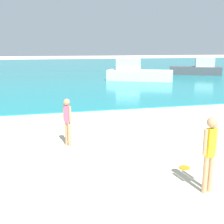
{
  "coord_description": "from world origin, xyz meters",
  "views": [
    {
      "loc": [
        -1.7,
        -0.22,
        3.01
      ],
      "look_at": [
        0.47,
        8.47,
        0.92
      ],
      "focal_mm": 44.83,
      "sensor_mm": 36.0,
      "label": 1
    }
  ],
  "objects_px": {
    "boat_near": "(137,73)",
    "boat_far": "(197,69)",
    "person_standing": "(210,151)",
    "person_distant": "(67,119)",
    "frisbee": "(185,168)"
  },
  "relations": [
    {
      "from": "person_standing",
      "to": "person_distant",
      "type": "relative_size",
      "value": 1.1
    },
    {
      "from": "boat_near",
      "to": "boat_far",
      "type": "xyz_separation_m",
      "value": [
        8.1,
        3.55,
        -0.05
      ]
    },
    {
      "from": "person_distant",
      "to": "boat_far",
      "type": "distance_m",
      "value": 24.88
    },
    {
      "from": "person_standing",
      "to": "frisbee",
      "type": "height_order",
      "value": "person_standing"
    },
    {
      "from": "boat_near",
      "to": "boat_far",
      "type": "height_order",
      "value": "boat_near"
    },
    {
      "from": "person_standing",
      "to": "boat_near",
      "type": "distance_m",
      "value": 19.97
    },
    {
      "from": "frisbee",
      "to": "boat_far",
      "type": "distance_m",
      "value": 25.31
    },
    {
      "from": "person_standing",
      "to": "frisbee",
      "type": "relative_size",
      "value": 6.03
    },
    {
      "from": "person_distant",
      "to": "boat_far",
      "type": "xyz_separation_m",
      "value": [
        15.79,
        19.23,
        -0.15
      ]
    },
    {
      "from": "boat_near",
      "to": "person_standing",
      "type": "bearing_deg",
      "value": -78.8
    },
    {
      "from": "person_distant",
      "to": "boat_far",
      "type": "bearing_deg",
      "value": 105.28
    },
    {
      "from": "boat_far",
      "to": "person_standing",
      "type": "bearing_deg",
      "value": 84.91
    },
    {
      "from": "person_standing",
      "to": "person_distant",
      "type": "height_order",
      "value": "person_standing"
    },
    {
      "from": "frisbee",
      "to": "boat_far",
      "type": "height_order",
      "value": "boat_far"
    },
    {
      "from": "boat_near",
      "to": "boat_far",
      "type": "distance_m",
      "value": 8.84
    }
  ]
}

